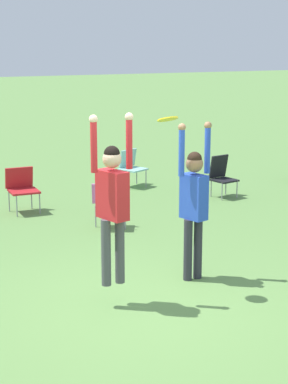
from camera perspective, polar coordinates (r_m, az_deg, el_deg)
The scene contains 8 objects.
ground_plane at distance 8.20m, azimuth -0.41°, elevation -10.08°, with size 120.00×120.00×0.00m, color #608C47.
person_jumping at distance 7.79m, azimuth -2.83°, elevation -0.35°, with size 0.58×0.46×2.13m.
person_defending at distance 8.77m, azimuth 4.45°, elevation -0.49°, with size 0.52×0.40×2.20m.
frisbee at distance 8.03m, azimuth 2.11°, elevation 6.49°, with size 0.27×0.26×0.09m.
camping_chair_0 at distance 14.88m, azimuth -1.18°, elevation 2.41°, with size 0.68×0.73×0.85m.
camping_chair_2 at distance 12.78m, azimuth -10.80°, elevation 0.52°, with size 0.60×0.63×0.87m.
camping_chair_4 at distance 13.92m, azimuth 6.90°, elevation 1.62°, with size 0.52×0.57×0.90m.
camping_chair_5 at distance 11.50m, azimuth -3.23°, elevation -0.91°, with size 0.64×0.70×0.78m.
Camera 1 is at (-3.68, -6.59, 3.20)m, focal length 60.00 mm.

